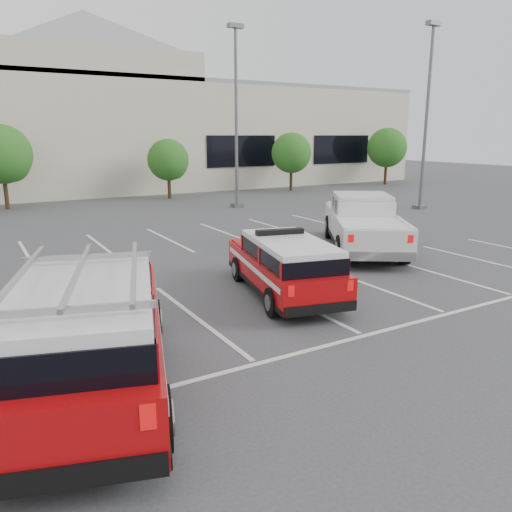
{
  "coord_description": "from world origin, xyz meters",
  "views": [
    {
      "loc": [
        -7.11,
        -10.35,
        4.23
      ],
      "look_at": [
        -0.5,
        0.93,
        1.05
      ],
      "focal_mm": 35.0,
      "sensor_mm": 36.0,
      "label": 1
    }
  ],
  "objects_px": {
    "light_pole_mid": "(236,118)",
    "white_pickup": "(363,228)",
    "light_pole_right": "(427,118)",
    "tree_mid_right": "(169,161)",
    "tree_right": "(292,154)",
    "tree_mid_left": "(3,156)",
    "tree_far_right": "(387,149)",
    "ladder_suv": "(88,344)",
    "convention_building": "(63,129)",
    "fire_chief_suv": "(285,270)"
  },
  "relations": [
    {
      "from": "light_pole_mid",
      "to": "white_pickup",
      "type": "distance_m",
      "value": 13.22
    },
    {
      "from": "light_pole_mid",
      "to": "light_pole_right",
      "type": "xyz_separation_m",
      "value": [
        9.0,
        -6.0,
        0.0
      ]
    },
    {
      "from": "light_pole_mid",
      "to": "light_pole_right",
      "type": "bearing_deg",
      "value": -33.69
    },
    {
      "from": "tree_mid_right",
      "to": "white_pickup",
      "type": "distance_m",
      "value": 18.55
    },
    {
      "from": "tree_right",
      "to": "tree_mid_left",
      "type": "bearing_deg",
      "value": 180.0
    },
    {
      "from": "tree_right",
      "to": "light_pole_right",
      "type": "height_order",
      "value": "light_pole_right"
    },
    {
      "from": "light_pole_right",
      "to": "white_pickup",
      "type": "height_order",
      "value": "light_pole_right"
    },
    {
      "from": "light_pole_mid",
      "to": "white_pickup",
      "type": "height_order",
      "value": "light_pole_mid"
    },
    {
      "from": "tree_far_right",
      "to": "white_pickup",
      "type": "height_order",
      "value": "tree_far_right"
    },
    {
      "from": "tree_far_right",
      "to": "light_pole_right",
      "type": "relative_size",
      "value": 0.47
    },
    {
      "from": "tree_mid_left",
      "to": "light_pole_mid",
      "type": "relative_size",
      "value": 0.47
    },
    {
      "from": "tree_mid_right",
      "to": "tree_far_right",
      "type": "distance_m",
      "value": 20.01
    },
    {
      "from": "light_pole_right",
      "to": "tree_far_right",
      "type": "bearing_deg",
      "value": 52.96
    },
    {
      "from": "light_pole_mid",
      "to": "ladder_suv",
      "type": "height_order",
      "value": "light_pole_mid"
    },
    {
      "from": "convention_building",
      "to": "white_pickup",
      "type": "bearing_deg",
      "value": -78.89
    },
    {
      "from": "fire_chief_suv",
      "to": "ladder_suv",
      "type": "xyz_separation_m",
      "value": [
        -5.74,
        -2.87,
        0.21
      ]
    },
    {
      "from": "tree_right",
      "to": "light_pole_right",
      "type": "bearing_deg",
      "value": -85.69
    },
    {
      "from": "tree_right",
      "to": "white_pickup",
      "type": "bearing_deg",
      "value": -116.88
    },
    {
      "from": "tree_right",
      "to": "tree_far_right",
      "type": "bearing_deg",
      "value": 0.0
    },
    {
      "from": "convention_building",
      "to": "tree_far_right",
      "type": "xyz_separation_m",
      "value": [
        24.91,
        -9.82,
        -1.68
      ]
    },
    {
      "from": "convention_building",
      "to": "light_pole_right",
      "type": "distance_m",
      "value": 26.99
    },
    {
      "from": "fire_chief_suv",
      "to": "ladder_suv",
      "type": "relative_size",
      "value": 0.84
    },
    {
      "from": "convention_building",
      "to": "tree_far_right",
      "type": "distance_m",
      "value": 26.83
    },
    {
      "from": "convention_building",
      "to": "white_pickup",
      "type": "distance_m",
      "value": 29.08
    },
    {
      "from": "convention_building",
      "to": "white_pickup",
      "type": "relative_size",
      "value": 8.83
    },
    {
      "from": "light_pole_right",
      "to": "ladder_suv",
      "type": "relative_size",
      "value": 1.64
    },
    {
      "from": "fire_chief_suv",
      "to": "white_pickup",
      "type": "relative_size",
      "value": 0.77
    },
    {
      "from": "tree_right",
      "to": "tree_far_right",
      "type": "relative_size",
      "value": 0.91
    },
    {
      "from": "tree_right",
      "to": "ladder_suv",
      "type": "relative_size",
      "value": 0.71
    },
    {
      "from": "convention_building",
      "to": "fire_chief_suv",
      "type": "xyz_separation_m",
      "value": [
        -0.1,
        -31.46,
        -4.01
      ]
    },
    {
      "from": "convention_building",
      "to": "tree_far_right",
      "type": "bearing_deg",
      "value": -21.51
    },
    {
      "from": "tree_right",
      "to": "tree_far_right",
      "type": "xyz_separation_m",
      "value": [
        10.0,
        0.0,
        0.27
      ]
    },
    {
      "from": "light_pole_right",
      "to": "white_pickup",
      "type": "distance_m",
      "value": 12.87
    },
    {
      "from": "convention_building",
      "to": "tree_right",
      "type": "bearing_deg",
      "value": -33.37
    },
    {
      "from": "light_pole_mid",
      "to": "white_pickup",
      "type": "xyz_separation_m",
      "value": [
        -1.27,
        -12.41,
        -4.38
      ]
    },
    {
      "from": "tree_right",
      "to": "white_pickup",
      "type": "height_order",
      "value": "tree_right"
    },
    {
      "from": "tree_mid_right",
      "to": "light_pole_mid",
      "type": "distance_m",
      "value": 6.88
    },
    {
      "from": "light_pole_mid",
      "to": "tree_far_right",
      "type": "bearing_deg",
      "value": 18.48
    },
    {
      "from": "tree_far_right",
      "to": "fire_chief_suv",
      "type": "relative_size",
      "value": 0.93
    },
    {
      "from": "tree_mid_right",
      "to": "light_pole_right",
      "type": "bearing_deg",
      "value": -47.83
    },
    {
      "from": "convention_building",
      "to": "light_pole_right",
      "type": "xyz_separation_m",
      "value": [
        15.82,
        -21.86,
        0.47
      ]
    },
    {
      "from": "fire_chief_suv",
      "to": "ladder_suv",
      "type": "height_order",
      "value": "ladder_suv"
    },
    {
      "from": "tree_mid_right",
      "to": "ladder_suv",
      "type": "distance_m",
      "value": 26.81
    },
    {
      "from": "fire_chief_suv",
      "to": "ladder_suv",
      "type": "bearing_deg",
      "value": -140.01
    },
    {
      "from": "convention_building",
      "to": "ladder_suv",
      "type": "distance_m",
      "value": 35.03
    },
    {
      "from": "light_pole_mid",
      "to": "convention_building",
      "type": "bearing_deg",
      "value": 113.26
    },
    {
      "from": "light_pole_right",
      "to": "white_pickup",
      "type": "relative_size",
      "value": 1.51
    },
    {
      "from": "ladder_suv",
      "to": "tree_right",
      "type": "bearing_deg",
      "value": 67.27
    },
    {
      "from": "tree_far_right",
      "to": "white_pickup",
      "type": "xyz_separation_m",
      "value": [
        -19.36,
        -18.46,
        -2.23
      ]
    },
    {
      "from": "tree_mid_right",
      "to": "light_pole_right",
      "type": "xyz_separation_m",
      "value": [
        10.91,
        -12.05,
        2.68
      ]
    }
  ]
}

